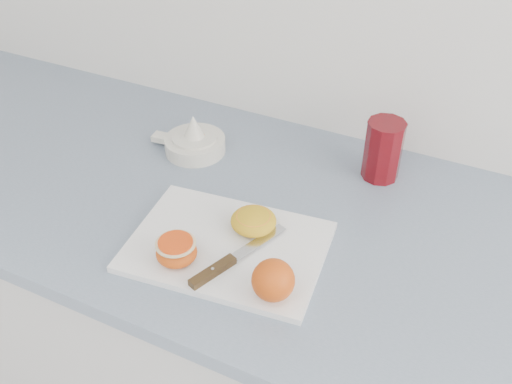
% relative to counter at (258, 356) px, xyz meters
% --- Properties ---
extents(counter, '(2.55, 0.64, 0.89)m').
position_rel_counter_xyz_m(counter, '(0.00, 0.00, 0.00)').
color(counter, silver).
rests_on(counter, ground).
extents(cutting_board, '(0.34, 0.26, 0.01)m').
position_rel_counter_xyz_m(cutting_board, '(0.00, -0.12, 0.45)').
color(cutting_board, white).
rests_on(cutting_board, counter).
extents(whole_orange, '(0.06, 0.06, 0.06)m').
position_rel_counter_xyz_m(whole_orange, '(0.12, -0.19, 0.49)').
color(whole_orange, red).
rests_on(whole_orange, cutting_board).
extents(half_orange, '(0.07, 0.07, 0.04)m').
position_rel_counter_xyz_m(half_orange, '(-0.05, -0.19, 0.48)').
color(half_orange, red).
rests_on(half_orange, cutting_board).
extents(squeezed_shell, '(0.08, 0.08, 0.03)m').
position_rel_counter_xyz_m(squeezed_shell, '(0.02, -0.07, 0.47)').
color(squeezed_shell, gold).
rests_on(squeezed_shell, cutting_board).
extents(paring_knife, '(0.09, 0.19, 0.01)m').
position_rel_counter_xyz_m(paring_knife, '(0.02, -0.18, 0.46)').
color(paring_knife, '#432D15').
rests_on(paring_knife, cutting_board).
extents(citrus_juicer, '(0.16, 0.12, 0.08)m').
position_rel_counter_xyz_m(citrus_juicer, '(-0.20, 0.11, 0.47)').
color(citrus_juicer, white).
rests_on(citrus_juicer, counter).
extents(red_tumbler, '(0.07, 0.07, 0.12)m').
position_rel_counter_xyz_m(red_tumbler, '(0.17, 0.19, 0.50)').
color(red_tumbler, '#640A11').
rests_on(red_tumbler, counter).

